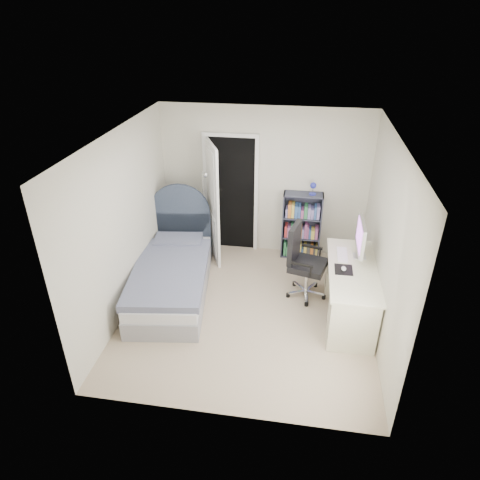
# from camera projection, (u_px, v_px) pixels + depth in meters

# --- Properties ---
(room_shell) EXTENTS (3.50, 3.70, 2.60)m
(room_shell) POSITION_uv_depth(u_px,v_px,m) (249.00, 233.00, 5.50)
(room_shell) COLOR tan
(room_shell) RESTS_ON ground
(door) EXTENTS (0.92, 0.77, 2.06)m
(door) POSITION_uv_depth(u_px,v_px,m) (219.00, 198.00, 7.03)
(door) COLOR black
(door) RESTS_ON ground
(bed) EXTENTS (1.29, 2.29, 1.34)m
(bed) POSITION_uv_depth(u_px,v_px,m) (173.00, 273.00, 6.40)
(bed) COLOR gray
(bed) RESTS_ON ground
(nightstand) EXTENTS (0.38, 0.38, 0.57)m
(nightstand) POSITION_uv_depth(u_px,v_px,m) (180.00, 229.00, 7.52)
(nightstand) COLOR tan
(nightstand) RESTS_ON ground
(floor_lamp) EXTENTS (0.22, 0.22, 1.55)m
(floor_lamp) POSITION_uv_depth(u_px,v_px,m) (206.00, 224.00, 7.11)
(floor_lamp) COLOR silver
(floor_lamp) RESTS_ON ground
(bookcase) EXTENTS (0.64, 0.28, 1.37)m
(bookcase) POSITION_uv_depth(u_px,v_px,m) (302.00, 228.00, 7.20)
(bookcase) COLOR #373A4B
(bookcase) RESTS_ON ground
(desk) EXTENTS (0.64, 1.60, 1.31)m
(desk) POSITION_uv_depth(u_px,v_px,m) (350.00, 290.00, 5.82)
(desk) COLOR beige
(desk) RESTS_ON ground
(office_chair) EXTENTS (0.61, 0.63, 1.13)m
(office_chair) POSITION_uv_depth(u_px,v_px,m) (302.00, 258.00, 6.18)
(office_chair) COLOR silver
(office_chair) RESTS_ON ground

